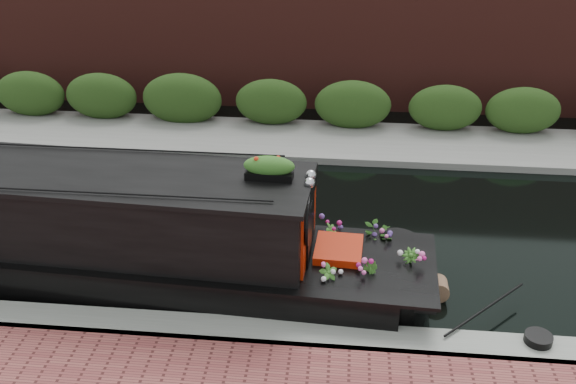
{
  "coord_description": "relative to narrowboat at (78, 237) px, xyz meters",
  "views": [
    {
      "loc": [
        2.04,
        -10.65,
        6.5
      ],
      "look_at": [
        1.05,
        -0.6,
        1.15
      ],
      "focal_mm": 40.0,
      "sensor_mm": 36.0,
      "label": 1
    }
  ],
  "objects": [
    {
      "name": "far_bank_path",
      "position": [
        2.38,
        6.09,
        -0.79
      ],
      "size": [
        40.0,
        2.4,
        0.34
      ],
      "primitive_type": "cube",
      "color": "slate",
      "rests_on": "ground"
    },
    {
      "name": "far_brick_wall",
      "position": [
        2.38,
        9.09,
        -0.79
      ],
      "size": [
        40.0,
        1.0,
        8.0
      ],
      "primitive_type": "cube",
      "color": "#491E19",
      "rests_on": "ground"
    },
    {
      "name": "ground",
      "position": [
        2.38,
        1.89,
        -0.79
      ],
      "size": [
        80.0,
        80.0,
        0.0
      ],
      "primitive_type": "plane",
      "color": "black",
      "rests_on": "ground"
    },
    {
      "name": "rope_fender",
      "position": [
        6.03,
        -0.0,
        -0.61
      ],
      "size": [
        0.35,
        0.34,
        0.35
      ],
      "primitive_type": "cylinder",
      "rotation": [
        1.57,
        0.0,
        0.0
      ],
      "color": "brown",
      "rests_on": "ground"
    },
    {
      "name": "near_bank_coping",
      "position": [
        2.38,
        -1.41,
        -0.79
      ],
      "size": [
        40.0,
        0.6,
        0.5
      ],
      "primitive_type": "cube",
      "color": "gray",
      "rests_on": "ground"
    },
    {
      "name": "far_hedge",
      "position": [
        2.38,
        6.99,
        -0.79
      ],
      "size": [
        40.0,
        1.1,
        2.8
      ],
      "primitive_type": "cube",
      "color": "#244216",
      "rests_on": "ground"
    },
    {
      "name": "coiled_mooring_rope",
      "position": [
        7.31,
        -1.27,
        -0.48
      ],
      "size": [
        0.4,
        0.4,
        0.12
      ],
      "primitive_type": "cylinder",
      "color": "black",
      "rests_on": "near_bank_coping"
    },
    {
      "name": "narrowboat",
      "position": [
        0.0,
        0.0,
        0.0
      ],
      "size": [
        11.4,
        2.56,
        2.64
      ],
      "rotation": [
        0.0,
        0.0,
        -0.05
      ],
      "color": "black",
      "rests_on": "ground"
    }
  ]
}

